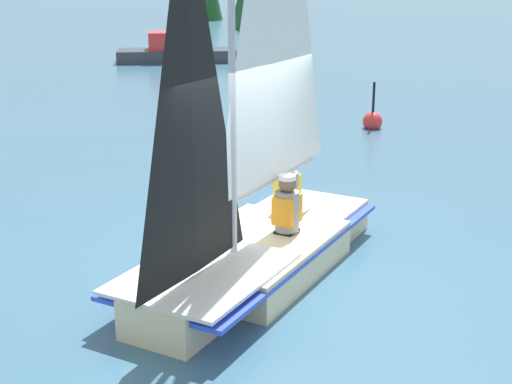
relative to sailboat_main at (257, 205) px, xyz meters
The scene contains 6 objects.
ground_plane 0.87m from the sailboat_main, 51.67° to the right, with size 260.00×260.00×0.00m, color #38607A.
sailboat_main is the anchor object (origin of this frame).
sailor_helm 0.50m from the sailboat_main, 99.83° to the left, with size 0.42×0.43×1.16m.
sailor_crew 1.22m from the sailboat_main, 136.50° to the left, with size 0.42×0.43×1.16m.
motorboat_distant 21.54m from the sailboat_main, 165.31° to the left, with size 3.15×5.39×1.19m.
buoy_marker 8.83m from the sailboat_main, 138.85° to the left, with size 0.46×0.46×1.15m.
Camera 1 is at (7.38, -3.15, 3.52)m, focal length 50.00 mm.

